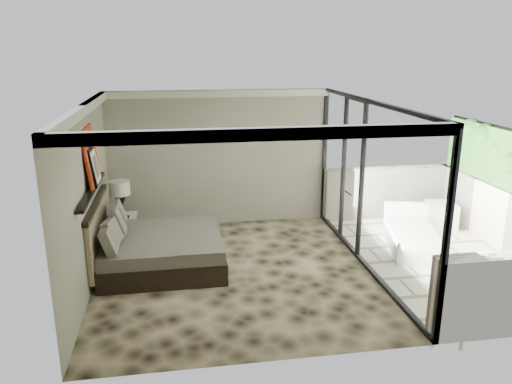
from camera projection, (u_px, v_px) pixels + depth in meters
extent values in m
plane|color=black|center=(235.00, 273.00, 8.30)|extent=(5.00, 5.00, 0.00)
cube|color=silver|center=(232.00, 104.00, 7.52)|extent=(4.50, 5.00, 0.02)
cube|color=gray|center=(219.00, 159.00, 10.27)|extent=(4.50, 0.02, 2.80)
cube|color=gray|center=(87.00, 199.00, 7.56)|extent=(0.02, 5.00, 2.80)
cube|color=white|center=(368.00, 186.00, 8.26)|extent=(0.08, 5.00, 2.80)
cube|color=beige|center=(443.00, 261.00, 8.90)|extent=(3.00, 5.00, 0.12)
cube|color=black|center=(91.00, 190.00, 7.64)|extent=(0.12, 2.20, 0.05)
cube|color=black|center=(164.00, 256.00, 8.52)|extent=(2.02, 1.92, 0.35)
cube|color=#605B50|center=(163.00, 241.00, 8.44)|extent=(1.96, 1.86, 0.21)
cube|color=#49463F|center=(197.00, 233.00, 8.50)|extent=(0.77, 1.90, 0.03)
cube|color=#837353|center=(98.00, 232.00, 8.22)|extent=(0.08, 2.02, 0.96)
cube|color=black|center=(123.00, 228.00, 9.56)|extent=(0.56, 0.56, 0.54)
cone|color=black|center=(121.00, 212.00, 9.42)|extent=(0.22, 0.22, 0.20)
cone|color=black|center=(121.00, 202.00, 9.37)|extent=(0.22, 0.22, 0.20)
cylinder|color=beige|center=(120.00, 188.00, 9.29)|extent=(0.38, 0.38, 0.26)
cube|color=#9E190D|center=(91.00, 156.00, 7.81)|extent=(0.13, 0.90, 0.90)
cube|color=black|center=(94.00, 166.00, 7.78)|extent=(0.11, 0.50, 0.60)
cube|color=silver|center=(441.00, 216.00, 10.25)|extent=(0.65, 0.65, 0.55)
cube|color=silver|center=(412.00, 241.00, 9.27)|extent=(1.23, 1.82, 0.29)
cube|color=beige|center=(413.00, 231.00, 9.22)|extent=(1.16, 1.71, 0.08)
cube|color=silver|center=(406.00, 211.00, 9.92)|extent=(0.83, 0.34, 0.36)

